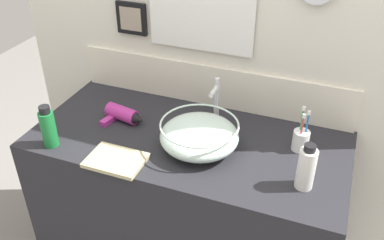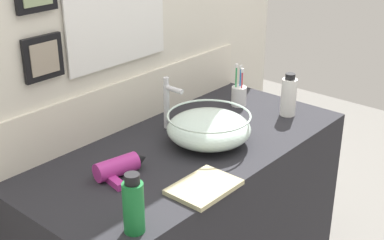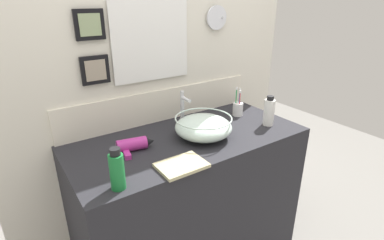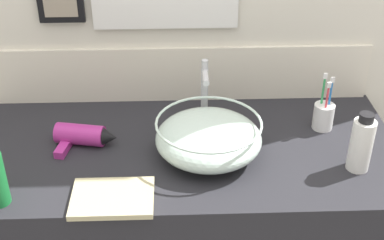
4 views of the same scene
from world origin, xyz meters
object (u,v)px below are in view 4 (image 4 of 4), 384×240
Objects in this scene: glass_bowl_sink at (208,138)px; hand_towel at (113,198)px; toothbrush_cup at (323,115)px; hair_drier at (84,136)px; shampoo_bottle at (361,144)px; faucet at (205,88)px.

glass_bowl_sink is 0.35m from hand_towel.
glass_bowl_sink is 0.41m from toothbrush_cup.
hair_drier is 0.78m from toothbrush_cup.
toothbrush_cup is 0.23m from shampoo_bottle.
shampoo_bottle is (0.44, -0.08, 0.02)m from glass_bowl_sink.
faucet is (-0.00, 0.21, 0.06)m from glass_bowl_sink.
shampoo_bottle is at bearing -10.65° from hair_drier.
shampoo_bottle is (0.82, -0.15, 0.05)m from hair_drier.
hair_drier is 1.09× the size of shampoo_bottle.
glass_bowl_sink is 1.58× the size of hair_drier.
hair_drier is at bearing -160.27° from faucet.
hair_drier is 0.30m from hand_towel.
shampoo_bottle is (0.05, -0.22, 0.04)m from toothbrush_cup.
hand_towel is (-0.71, -0.12, -0.08)m from shampoo_bottle.
hand_towel is at bearing -152.44° from toothbrush_cup.
hair_drier is at bearing 112.29° from hand_towel.
toothbrush_cup is at bearing 27.56° from hand_towel.
hair_drier is (-0.39, -0.14, -0.09)m from faucet.
glass_bowl_sink is at bearing 169.21° from shampoo_bottle.
shampoo_bottle is at bearing -33.95° from faucet.
hand_towel is at bearing -67.71° from hair_drier.
faucet is 0.40m from toothbrush_cup.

